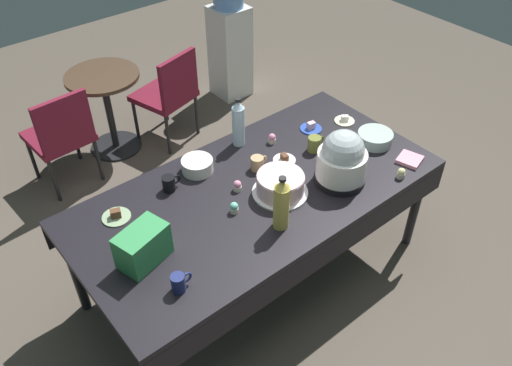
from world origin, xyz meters
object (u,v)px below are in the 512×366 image
coffee_mug_navy (179,283)px  ceramic_snack_bowl (197,165)px  soda_bottle_water (238,123)px  maroon_chair_left (61,133)px  soda_carton (143,246)px  dessert_plate_sage (116,216)px  cupcake_mint (401,173)px  frosted_layer_cake (280,185)px  dessert_plate_white (284,159)px  potluck_table (256,197)px  dessert_plate_cobalt (311,128)px  coffee_mug_tan (258,163)px  cupcake_vanilla (272,139)px  water_cooler (230,39)px  glass_salad_bowl (375,138)px  maroon_chair_right (169,91)px  coffee_mug_olive (315,144)px  round_cafe_table (106,98)px  coffee_mug_black (169,183)px  soda_bottle_ginger_ale (281,204)px  cupcake_rose (234,208)px  cupcake_berry (237,186)px  slow_cooker (342,160)px  dessert_plate_cream (344,120)px

coffee_mug_navy → ceramic_snack_bowl: bearing=50.0°
soda_bottle_water → maroon_chair_left: (-0.75, 1.24, -0.42)m
maroon_chair_left → soda_carton: bearing=-97.8°
ceramic_snack_bowl → dessert_plate_sage: 0.59m
cupcake_mint → coffee_mug_navy: size_ratio=0.60×
frosted_layer_cake → dessert_plate_white: size_ratio=2.29×
potluck_table → ceramic_snack_bowl: bearing=114.5°
dessert_plate_cobalt → coffee_mug_tan: 0.56m
cupcake_vanilla → soda_bottle_water: bearing=143.2°
soda_carton → water_cooler: water_cooler is taller
glass_salad_bowl → maroon_chair_right: maroon_chair_right is taller
glass_salad_bowl → dessert_plate_cobalt: bearing=119.5°
coffee_mug_olive → round_cafe_table: (-0.59, 1.83, -0.30)m
cupcake_vanilla → coffee_mug_olive: size_ratio=0.53×
glass_salad_bowl → cupcake_mint: (-0.15, -0.34, -0.01)m
coffee_mug_black → coffee_mug_navy: 0.75m
soda_bottle_ginger_ale → water_cooler: bearing=58.9°
soda_bottle_water → cupcake_rose: bearing=-130.3°
coffee_mug_tan → cupcake_berry: bearing=-160.0°
coffee_mug_olive → potluck_table: bearing=-173.4°
cupcake_mint → round_cafe_table: (-0.80, 2.36, -0.28)m
soda_bottle_water → ceramic_snack_bowl: bearing=-170.5°
glass_salad_bowl → ceramic_snack_bowl: bearing=155.0°
coffee_mug_navy → soda_carton: size_ratio=0.43×
dessert_plate_white → soda_bottle_ginger_ale: size_ratio=0.42×
soda_bottle_water → coffee_mug_tan: (-0.07, -0.28, -0.12)m
potluck_table → cupcake_berry: bearing=142.7°
cupcake_berry → water_cooler: (1.39, 1.92, -0.19)m
maroon_chair_left → cupcake_berry: bearing=-74.0°
coffee_mug_olive → cupcake_vanilla: bearing=124.0°
coffee_mug_navy → maroon_chair_left: maroon_chair_left is taller
frosted_layer_cake → slow_cooker: (0.35, -0.14, 0.09)m
dessert_plate_cream → cupcake_berry: bearing=-174.4°
dessert_plate_cobalt → cupcake_vanilla: 0.31m
dessert_plate_sage → soda_carton: soda_carton is taller
dessert_plate_sage → dessert_plate_white: bearing=-11.1°
cupcake_mint → soda_bottle_ginger_ale: soda_bottle_ginger_ale is taller
soda_bottle_water → maroon_chair_right: soda_bottle_water is taller
cupcake_vanilla → cupcake_rose: size_ratio=1.00×
coffee_mug_black → round_cafe_table: size_ratio=0.16×
potluck_table → soda_bottle_water: (0.21, 0.43, 0.22)m
dessert_plate_sage → soda_carton: size_ratio=0.62×
frosted_layer_cake → coffee_mug_tan: (0.04, 0.26, -0.02)m
soda_bottle_ginger_ale → soda_carton: bearing=159.9°
frosted_layer_cake → dessert_plate_cream: frosted_layer_cake is taller
coffee_mug_navy → coffee_mug_tan: bearing=28.5°
dessert_plate_white → maroon_chair_right: (0.11, 1.57, -0.27)m
dessert_plate_cream → frosted_layer_cake: bearing=-161.6°
ceramic_snack_bowl → cupcake_vanilla: ceramic_snack_bowl is taller
dessert_plate_sage → soda_bottle_water: (0.96, 0.12, 0.15)m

